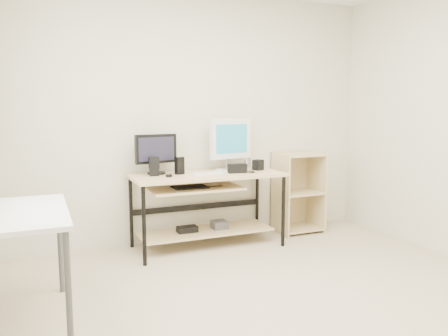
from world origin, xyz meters
TOP-DOWN VIEW (x-y plane):
  - room at (-0.14, 0.04)m, footprint 4.01×4.01m
  - desk at (-0.03, 1.66)m, footprint 1.50×0.65m
  - side_table at (-1.68, 0.60)m, footprint 0.60×1.00m
  - shelf_unit at (1.15, 1.82)m, footprint 0.50×0.40m
  - black_monitor at (-0.47, 1.82)m, footprint 0.43×0.18m
  - white_imac at (0.34, 1.85)m, footprint 0.50×0.16m
  - keyboard at (0.01, 1.63)m, footprint 0.42×0.19m
  - mouse at (0.13, 1.67)m, footprint 0.10×0.13m
  - center_speaker at (0.29, 1.58)m, footprint 0.20×0.11m
  - speaker_left at (-0.52, 1.72)m, footprint 0.10×0.10m
  - speaker_right at (0.58, 1.68)m, footprint 0.12×0.12m
  - audio_controller at (-0.27, 1.72)m, footprint 0.10×0.08m
  - volume_puck at (-0.41, 1.59)m, footprint 0.07×0.07m
  - smartphone at (0.43, 1.58)m, footprint 0.10×0.14m
  - coaster at (0.40, 1.56)m, footprint 0.11×0.11m
  - drinking_glass at (0.40, 1.56)m, footprint 0.09×0.09m

SIDE VIEW (x-z plane):
  - shelf_unit at x=1.15m, z-range 0.00..0.90m
  - desk at x=-0.03m, z-range 0.16..0.91m
  - side_table at x=-1.68m, z-range 0.30..1.05m
  - coaster at x=0.40m, z-range 0.75..0.76m
  - smartphone at x=0.43m, z-range 0.75..0.76m
  - keyboard at x=0.01m, z-range 0.75..0.76m
  - volume_puck at x=-0.41m, z-range 0.75..0.78m
  - mouse at x=0.13m, z-range 0.75..0.79m
  - center_speaker at x=0.29m, z-range 0.75..0.84m
  - speaker_right at x=0.58m, z-range 0.75..0.86m
  - drinking_glass at x=0.40m, z-range 0.76..0.90m
  - audio_controller at x=-0.27m, z-range 0.75..0.92m
  - speaker_left at x=-0.52m, z-range 0.75..0.93m
  - black_monitor at x=-0.47m, z-range 0.78..1.17m
  - white_imac at x=0.34m, z-range 0.79..1.33m
  - room at x=-0.14m, z-range 0.01..2.63m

